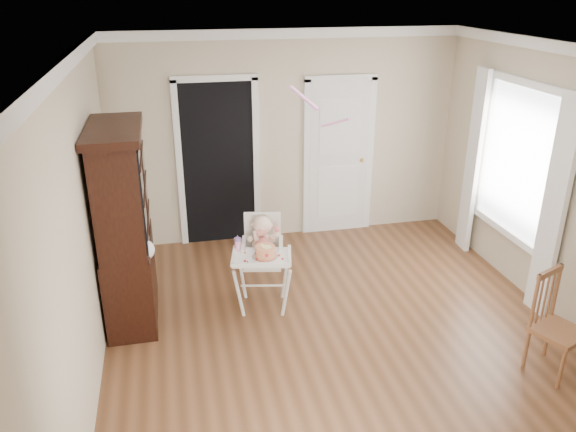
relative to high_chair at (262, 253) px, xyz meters
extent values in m
plane|color=#55341D|center=(0.65, -0.70, -0.64)|extent=(5.00, 5.00, 0.00)
plane|color=white|center=(0.65, -0.70, 2.06)|extent=(5.00, 5.00, 0.00)
plane|color=beige|center=(0.65, 1.80, 0.71)|extent=(4.50, 0.00, 4.50)
plane|color=beige|center=(-1.60, -0.70, 0.71)|extent=(0.00, 5.00, 5.00)
plane|color=beige|center=(2.90, -0.70, 0.71)|extent=(0.00, 5.00, 5.00)
cube|color=black|center=(-0.25, 1.79, 0.41)|extent=(0.90, 0.03, 2.10)
cube|color=white|center=(-0.74, 1.78, 0.41)|extent=(0.08, 0.05, 2.18)
cube|color=white|center=(0.24, 1.78, 0.41)|extent=(0.08, 0.05, 2.18)
cube|color=white|center=(-0.25, 1.78, 1.50)|extent=(1.06, 0.05, 0.08)
cube|color=white|center=(1.35, 1.78, 0.39)|extent=(0.80, 0.05, 2.05)
cube|color=white|center=(0.91, 1.78, 0.39)|extent=(0.08, 0.05, 2.13)
cube|color=white|center=(1.79, 1.78, 0.39)|extent=(0.08, 0.05, 2.13)
sphere|color=gold|center=(1.67, 1.74, 0.36)|extent=(0.06, 0.06, 0.06)
cube|color=white|center=(2.88, 0.10, 0.76)|extent=(0.02, 1.20, 1.60)
cube|color=white|center=(2.86, 0.10, 1.60)|extent=(0.06, 1.36, 0.08)
cube|color=white|center=(2.80, -0.68, 0.51)|extent=(0.08, 0.28, 2.30)
cube|color=white|center=(2.80, 0.88, 0.51)|extent=(0.08, 0.28, 2.30)
cylinder|color=white|center=(-0.28, -0.16, -0.36)|extent=(0.14, 0.11, 0.60)
cylinder|color=white|center=(0.19, -0.26, -0.36)|extent=(0.11, 0.14, 0.60)
cylinder|color=white|center=(-0.19, 0.27, -0.36)|extent=(0.11, 0.14, 0.60)
cylinder|color=white|center=(0.28, 0.17, -0.36)|extent=(0.14, 0.11, 0.60)
cylinder|color=white|center=(-0.01, -0.04, -0.36)|extent=(0.46, 0.12, 0.02)
cube|color=silver|center=(0.00, 0.01, -0.09)|extent=(0.44, 0.43, 0.08)
cube|color=silver|center=(-0.19, 0.04, 0.03)|extent=(0.11, 0.34, 0.18)
cube|color=silver|center=(0.19, -0.03, 0.03)|extent=(0.11, 0.34, 0.18)
cube|color=silver|center=(0.04, 0.17, 0.15)|extent=(0.38, 0.14, 0.44)
cube|color=white|center=(-0.05, -0.23, 0.07)|extent=(0.63, 0.50, 0.03)
cube|color=white|center=(-0.09, -0.42, 0.09)|extent=(0.56, 0.14, 0.04)
ellipsoid|color=beige|center=(0.01, 0.04, 0.07)|extent=(0.26, 0.22, 0.28)
sphere|color=beige|center=(0.01, 0.04, 0.30)|extent=(0.23, 0.23, 0.20)
sphere|color=red|center=(0.00, -0.02, 0.12)|extent=(0.14, 0.14, 0.14)
sphere|color=red|center=(-0.03, -0.04, 0.25)|extent=(0.07, 0.07, 0.07)
sphere|color=red|center=(0.14, -0.07, 0.29)|extent=(0.07, 0.07, 0.07)
cylinder|color=silver|center=(-0.02, -0.25, 0.08)|extent=(0.26, 0.26, 0.01)
cylinder|color=red|center=(-0.02, -0.25, 0.14)|extent=(0.20, 0.20, 0.11)
cylinder|color=#F2E08C|center=(0.00, -0.27, 0.19)|extent=(0.09, 0.09, 0.02)
cylinder|color=#F696C6|center=(-0.26, -0.03, 0.13)|extent=(0.06, 0.06, 0.10)
cylinder|color=#895DA2|center=(-0.26, -0.03, 0.20)|extent=(0.07, 0.07, 0.03)
cone|color=#895DA2|center=(-0.26, -0.03, 0.23)|extent=(0.02, 0.02, 0.04)
cube|color=black|center=(-1.34, 0.15, -0.22)|extent=(0.46, 1.11, 0.83)
cube|color=black|center=(-1.34, 0.15, 0.75)|extent=(0.43, 1.11, 1.11)
cube|color=black|center=(-1.12, -0.13, 0.75)|extent=(0.02, 0.48, 0.97)
cube|color=black|center=(-1.12, 0.43, 0.75)|extent=(0.02, 0.48, 0.97)
cube|color=black|center=(-1.34, 0.15, 1.32)|extent=(0.50, 1.18, 0.07)
ellipsoid|color=white|center=(-1.15, -0.17, 0.24)|extent=(0.19, 0.15, 0.20)
cube|color=brown|center=(2.32, -1.61, -0.22)|extent=(0.51, 0.51, 0.05)
cylinder|color=brown|center=(2.23, -1.83, -0.43)|extent=(0.03, 0.03, 0.41)
cylinder|color=brown|center=(2.10, -1.52, -0.43)|extent=(0.03, 0.03, 0.41)
cylinder|color=brown|center=(2.41, -1.39, -0.43)|extent=(0.03, 0.03, 0.41)
cylinder|color=brown|center=(2.10, -1.51, 0.04)|extent=(0.03, 0.03, 0.53)
cylinder|color=brown|center=(2.40, -1.39, 0.04)|extent=(0.03, 0.03, 0.53)
cube|color=brown|center=(2.25, -1.45, 0.28)|extent=(0.34, 0.17, 0.06)
camera|label=1|loc=(-0.85, -5.10, 2.58)|focal=35.00mm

